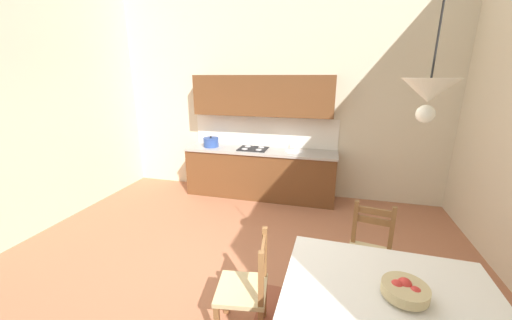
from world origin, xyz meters
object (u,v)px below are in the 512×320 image
(dining_table, at_px, (388,301))
(pendant_lamp, at_px, (429,92))
(kitchen_cabinetry, at_px, (260,151))
(fruit_bowl, at_px, (405,290))
(dining_chair_tv_side, at_px, (247,289))
(dining_chair_kitchen_side, at_px, (370,253))

(dining_table, bearing_deg, pendant_lamp, 48.78)
(kitchen_cabinetry, height_order, fruit_bowl, kitchen_cabinetry)
(kitchen_cabinetry, distance_m, fruit_bowl, 3.64)
(fruit_bowl, bearing_deg, pendant_lamp, 92.48)
(dining_chair_tv_side, distance_m, pendant_lamp, 2.01)
(dining_table, xyz_separation_m, fruit_bowl, (0.07, -0.08, 0.18))
(dining_table, distance_m, pendant_lamp, 1.46)
(dining_chair_kitchen_side, xyz_separation_m, dining_chair_tv_side, (-1.07, -0.82, 0.00))
(kitchen_cabinetry, height_order, dining_chair_tv_side, kitchen_cabinetry)
(dining_table, bearing_deg, dining_chair_kitchen_side, 90.53)
(dining_chair_kitchen_side, xyz_separation_m, fruit_bowl, (0.08, -0.98, 0.37))
(kitchen_cabinetry, relative_size, pendant_lamp, 3.41)
(kitchen_cabinetry, bearing_deg, dining_table, -61.17)
(dining_chair_tv_side, distance_m, fruit_bowl, 1.22)
(kitchen_cabinetry, relative_size, dining_chair_tv_side, 2.96)
(dining_chair_kitchen_side, bearing_deg, fruit_bowl, -85.32)
(kitchen_cabinetry, xyz_separation_m, pendant_lamp, (1.77, -3.02, 1.23))
(dining_chair_kitchen_side, relative_size, pendant_lamp, 1.16)
(kitchen_cabinetry, distance_m, dining_chair_kitchen_side, 2.80)
(fruit_bowl, height_order, pendant_lamp, pendant_lamp)
(dining_chair_tv_side, height_order, fruit_bowl, dining_chair_tv_side)
(dining_chair_kitchen_side, xyz_separation_m, pendant_lamp, (0.07, -0.83, 1.65))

